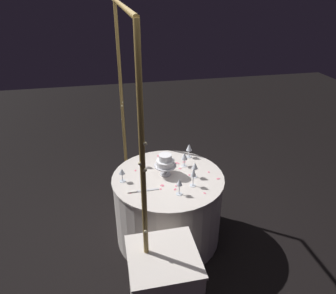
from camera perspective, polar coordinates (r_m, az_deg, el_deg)
ground_plane at (r=3.62m, az=0.00°, el=-15.56°), size 12.00×12.00×0.00m
decorative_arch at (r=2.78m, az=-7.15°, el=6.45°), size 1.88×0.06×2.34m
main_table at (r=3.37m, az=0.00°, el=-10.82°), size 1.11×1.11×0.76m
side_table at (r=2.67m, az=-0.81°, el=-24.35°), size 0.51×0.51×0.74m
tiered_cake at (r=3.12m, az=-0.49°, el=-2.71°), size 0.22×0.22×0.23m
wine_glass_0 at (r=3.06m, az=-8.28°, el=-4.48°), size 0.06×0.06×0.14m
wine_glass_1 at (r=2.96m, az=4.57°, el=-4.77°), size 0.06×0.06×0.18m
wine_glass_2 at (r=3.10m, az=4.83°, el=-3.44°), size 0.06×0.06×0.17m
wine_glass_3 at (r=3.28m, az=-4.73°, el=-1.90°), size 0.06×0.06×0.14m
wine_glass_4 at (r=3.45m, az=3.80°, el=-0.14°), size 0.06×0.06×0.16m
wine_glass_5 at (r=3.28m, az=2.95°, el=-1.71°), size 0.07×0.07×0.16m
wine_glass_6 at (r=2.85m, az=2.06°, el=-6.52°), size 0.06×0.06×0.16m
cake_knife at (r=2.96m, az=-4.83°, el=-7.85°), size 0.03×0.30×0.01m
rose_petal_0 at (r=2.97m, az=1.28°, el=-7.61°), size 0.04×0.04×0.00m
rose_petal_1 at (r=2.95m, az=-6.84°, el=-8.10°), size 0.04×0.03×0.00m
rose_petal_2 at (r=3.03m, az=-1.06°, el=-6.87°), size 0.03×0.04×0.00m
rose_petal_3 at (r=3.38m, az=1.52°, el=-2.88°), size 0.04×0.04×0.00m
rose_petal_4 at (r=3.27m, az=-5.88°, el=-4.22°), size 0.03×0.02×0.00m
rose_petal_5 at (r=2.94m, az=6.61°, el=-8.23°), size 0.03×0.03×0.00m
rose_petal_6 at (r=3.02m, az=1.45°, el=-7.01°), size 0.03×0.03×0.00m
rose_petal_7 at (r=3.18m, az=3.93°, el=-5.03°), size 0.02×0.03×0.00m
rose_petal_8 at (r=3.28m, az=2.17°, el=-3.89°), size 0.03×0.03×0.00m
rose_petal_9 at (r=3.16m, az=9.02°, el=-5.64°), size 0.03×0.04×0.00m
rose_petal_10 at (r=2.98m, az=-1.31°, el=-7.55°), size 0.03×0.03×0.00m
rose_petal_11 at (r=3.40m, az=2.93°, el=-2.70°), size 0.03×0.04×0.00m
rose_petal_12 at (r=3.25m, az=7.31°, el=-4.47°), size 0.03×0.03×0.00m
rose_petal_13 at (r=3.37m, az=1.92°, el=-2.97°), size 0.03×0.03×0.00m
rose_petal_14 at (r=3.02m, az=-0.90°, el=-7.00°), size 0.03×0.03×0.00m
rose_petal_15 at (r=3.52m, az=-1.80°, el=-1.59°), size 0.04×0.03×0.00m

